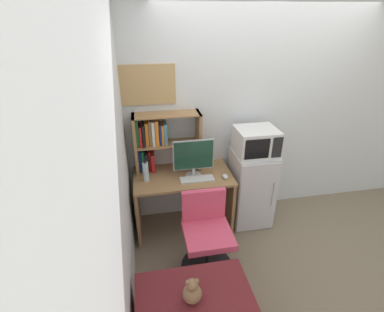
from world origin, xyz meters
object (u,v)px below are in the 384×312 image
object	(u,v)px
water_bottle	(146,172)
teddy_bear	(192,292)
mini_fridge	(251,188)
microwave	(256,141)
monitor	(194,157)
desk_chair	(206,238)
keyboard	(197,179)
wall_corkboard	(142,85)
computer_mouse	(225,176)
hutch_bookshelf	(157,140)

from	to	relation	value
water_bottle	teddy_bear	xyz separation A→B (m)	(0.27, -1.30, -0.32)
mini_fridge	microwave	xyz separation A→B (m)	(-0.00, 0.00, 0.62)
water_bottle	teddy_bear	size ratio (longest dim) A/B	1.10
monitor	desk_chair	world-z (taller)	monitor
mini_fridge	desk_chair	distance (m)	0.96
keyboard	wall_corkboard	bearing A→B (deg)	140.41
keyboard	wall_corkboard	world-z (taller)	wall_corkboard
mini_fridge	computer_mouse	bearing A→B (deg)	-159.02
computer_mouse	mini_fridge	world-z (taller)	mini_fridge
computer_mouse	teddy_bear	world-z (taller)	computer_mouse
monitor	desk_chair	size ratio (longest dim) A/B	0.54
hutch_bookshelf	teddy_bear	world-z (taller)	hutch_bookshelf
monitor	desk_chair	distance (m)	0.86
monitor	desk_chair	xyz separation A→B (m)	(0.02, -0.59, -0.62)
mini_fridge	wall_corkboard	world-z (taller)	wall_corkboard
computer_mouse	mini_fridge	bearing A→B (deg)	20.98
monitor	water_bottle	world-z (taller)	monitor
computer_mouse	teddy_bear	distance (m)	1.36
hutch_bookshelf	water_bottle	xyz separation A→B (m)	(-0.16, -0.24, -0.25)
hutch_bookshelf	teddy_bear	bearing A→B (deg)	-85.75
hutch_bookshelf	computer_mouse	xyz separation A→B (m)	(0.71, -0.34, -0.35)
mini_fridge	desk_chair	world-z (taller)	mini_fridge
hutch_bookshelf	monitor	world-z (taller)	hutch_bookshelf
mini_fridge	wall_corkboard	xyz separation A→B (m)	(-1.22, 0.29, 1.24)
hutch_bookshelf	microwave	distance (m)	1.12
keyboard	desk_chair	size ratio (longest dim) A/B	0.45
water_bottle	teddy_bear	distance (m)	1.37
water_bottle	mini_fridge	bearing A→B (deg)	2.20
keyboard	water_bottle	size ratio (longest dim) A/B	1.53
water_bottle	hutch_bookshelf	bearing A→B (deg)	56.91
keyboard	computer_mouse	xyz separation A→B (m)	(0.32, -0.01, 0.01)
mini_fridge	hutch_bookshelf	bearing A→B (deg)	170.06
mini_fridge	microwave	world-z (taller)	microwave
keyboard	computer_mouse	world-z (taller)	computer_mouse
monitor	wall_corkboard	xyz separation A→B (m)	(-0.49, 0.34, 0.73)
teddy_bear	computer_mouse	bearing A→B (deg)	63.62
wall_corkboard	hutch_bookshelf	bearing A→B (deg)	-38.48
computer_mouse	water_bottle	xyz separation A→B (m)	(-0.87, 0.10, 0.10)
mini_fridge	desk_chair	size ratio (longest dim) A/B	1.14
monitor	water_bottle	distance (m)	0.54
microwave	water_bottle	bearing A→B (deg)	-177.66
microwave	desk_chair	xyz separation A→B (m)	(-0.71, -0.64, -0.73)
monitor	mini_fridge	xyz separation A→B (m)	(0.73, 0.05, -0.51)
microwave	desk_chair	bearing A→B (deg)	-137.76
hutch_bookshelf	wall_corkboard	size ratio (longest dim) A/B	1.04
keyboard	teddy_bear	bearing A→B (deg)	-102.96
hutch_bookshelf	computer_mouse	size ratio (longest dim) A/B	8.08
monitor	microwave	distance (m)	0.74
water_bottle	wall_corkboard	xyz separation A→B (m)	(0.03, 0.34, 0.85)
water_bottle	microwave	distance (m)	1.28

